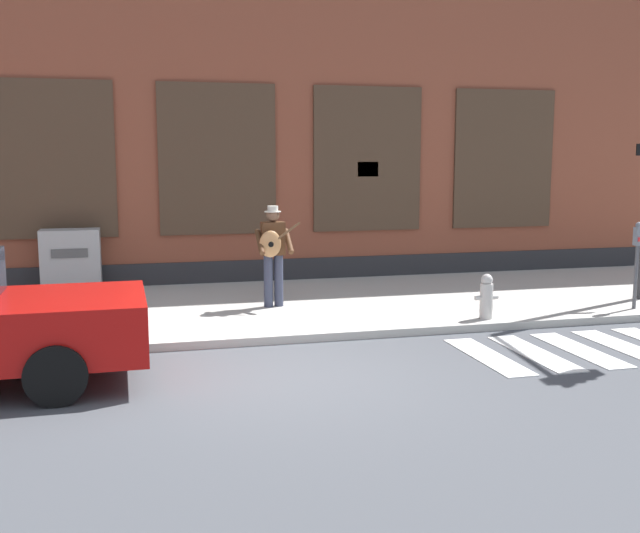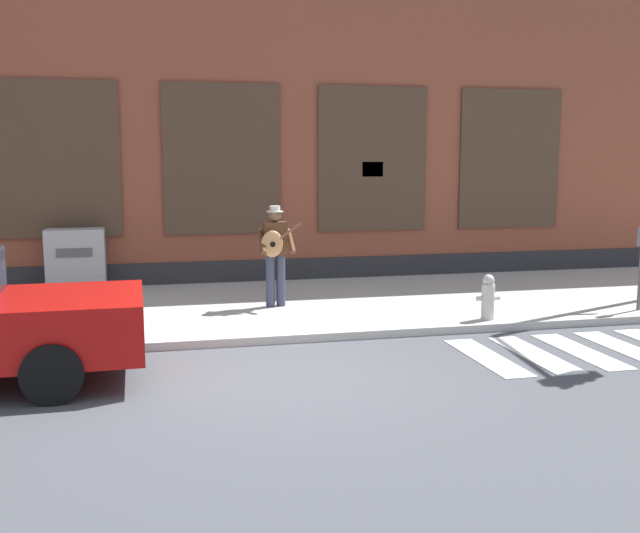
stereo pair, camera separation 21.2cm
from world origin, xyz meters
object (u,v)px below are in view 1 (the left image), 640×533
fire_hydrant (486,297)px  parking_meter (637,252)px  utility_box (71,261)px  busker (273,250)px

fire_hydrant → parking_meter: bearing=2.0°
utility_box → busker: bearing=-33.3°
utility_box → parking_meter: bearing=-22.8°
parking_meter → busker: bearing=164.2°
busker → fire_hydrant: 3.53m
busker → parking_meter: bearing=-15.8°
parking_meter → fire_hydrant: size_ratio=2.05×
busker → fire_hydrant: size_ratio=2.40×
parking_meter → utility_box: 9.87m
parking_meter → fire_hydrant: parking_meter is taller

